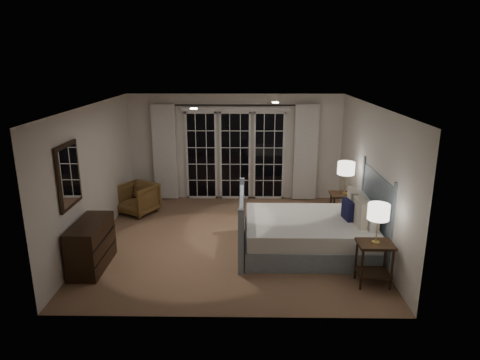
{
  "coord_description": "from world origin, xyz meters",
  "views": [
    {
      "loc": [
        0.26,
        -7.41,
        3.29
      ],
      "look_at": [
        0.15,
        0.4,
        1.05
      ],
      "focal_mm": 32.0,
      "sensor_mm": 36.0,
      "label": 1
    }
  ],
  "objects_px": {
    "bed": "(311,232)",
    "lamp_right": "(346,168)",
    "armchair": "(138,199)",
    "lamp_left": "(379,212)",
    "dresser": "(91,245)",
    "nightstand_left": "(374,257)",
    "nightstand_right": "(344,205)"
  },
  "relations": [
    {
      "from": "nightstand_left",
      "to": "lamp_right",
      "type": "xyz_separation_m",
      "value": [
        0.05,
        2.3,
        0.76
      ]
    },
    {
      "from": "nightstand_right",
      "to": "lamp_right",
      "type": "relative_size",
      "value": 1.08
    },
    {
      "from": "bed",
      "to": "nightstand_right",
      "type": "bearing_deg",
      "value": 54.78
    },
    {
      "from": "bed",
      "to": "nightstand_left",
      "type": "bearing_deg",
      "value": -56.97
    },
    {
      "from": "lamp_right",
      "to": "armchair",
      "type": "relative_size",
      "value": 0.88
    },
    {
      "from": "lamp_left",
      "to": "dresser",
      "type": "height_order",
      "value": "lamp_left"
    },
    {
      "from": "dresser",
      "to": "nightstand_left",
      "type": "bearing_deg",
      "value": -6.23
    },
    {
      "from": "lamp_left",
      "to": "dresser",
      "type": "xyz_separation_m",
      "value": [
        -4.4,
        0.48,
        -0.76
      ]
    },
    {
      "from": "lamp_left",
      "to": "dresser",
      "type": "bearing_deg",
      "value": 173.77
    },
    {
      "from": "nightstand_right",
      "to": "lamp_left",
      "type": "relative_size",
      "value": 1.15
    },
    {
      "from": "lamp_left",
      "to": "lamp_right",
      "type": "height_order",
      "value": "lamp_right"
    },
    {
      "from": "bed",
      "to": "lamp_left",
      "type": "bearing_deg",
      "value": -56.97
    },
    {
      "from": "lamp_left",
      "to": "lamp_right",
      "type": "xyz_separation_m",
      "value": [
        0.05,
        2.3,
        0.06
      ]
    },
    {
      "from": "lamp_right",
      "to": "armchair",
      "type": "distance_m",
      "value": 4.46
    },
    {
      "from": "armchair",
      "to": "dresser",
      "type": "height_order",
      "value": "dresser"
    },
    {
      "from": "nightstand_left",
      "to": "lamp_right",
      "type": "distance_m",
      "value": 2.43
    },
    {
      "from": "armchair",
      "to": "lamp_right",
      "type": "bearing_deg",
      "value": 20.35
    },
    {
      "from": "bed",
      "to": "lamp_left",
      "type": "xyz_separation_m",
      "value": [
        0.76,
        -1.16,
        0.81
      ]
    },
    {
      "from": "nightstand_left",
      "to": "nightstand_right",
      "type": "height_order",
      "value": "nightstand_right"
    },
    {
      "from": "nightstand_left",
      "to": "dresser",
      "type": "bearing_deg",
      "value": 173.77
    },
    {
      "from": "nightstand_left",
      "to": "dresser",
      "type": "height_order",
      "value": "dresser"
    },
    {
      "from": "lamp_right",
      "to": "nightstand_left",
      "type": "bearing_deg",
      "value": -91.15
    },
    {
      "from": "lamp_right",
      "to": "dresser",
      "type": "bearing_deg",
      "value": -157.71
    },
    {
      "from": "dresser",
      "to": "bed",
      "type": "bearing_deg",
      "value": 10.64
    },
    {
      "from": "nightstand_right",
      "to": "armchair",
      "type": "xyz_separation_m",
      "value": [
        -4.31,
        0.69,
        -0.13
      ]
    },
    {
      "from": "bed",
      "to": "lamp_right",
      "type": "relative_size",
      "value": 3.72
    },
    {
      "from": "bed",
      "to": "armchair",
      "type": "relative_size",
      "value": 3.27
    },
    {
      "from": "bed",
      "to": "nightstand_left",
      "type": "xyz_separation_m",
      "value": [
        0.76,
        -1.16,
        0.1
      ]
    },
    {
      "from": "nightstand_left",
      "to": "dresser",
      "type": "relative_size",
      "value": 0.61
    },
    {
      "from": "nightstand_right",
      "to": "armchair",
      "type": "bearing_deg",
      "value": 170.85
    },
    {
      "from": "bed",
      "to": "lamp_left",
      "type": "distance_m",
      "value": 1.61
    },
    {
      "from": "nightstand_left",
      "to": "armchair",
      "type": "bearing_deg",
      "value": 144.93
    }
  ]
}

